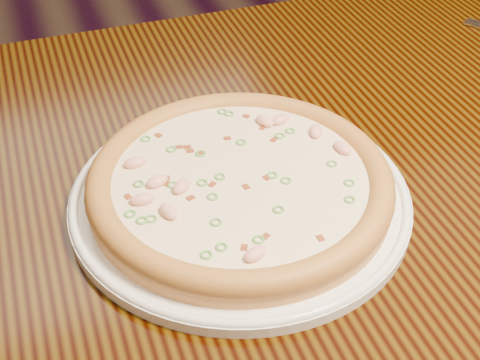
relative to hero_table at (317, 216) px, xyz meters
name	(u,v)px	position (x,y,z in m)	size (l,w,h in m)	color
hero_table	(317,216)	(0.00, 0.00, 0.00)	(1.20, 0.80, 0.75)	black
plate	(240,196)	(-0.12, -0.05, 0.11)	(0.36, 0.36, 0.02)	white
pizza	(240,182)	(-0.12, -0.05, 0.13)	(0.32, 0.32, 0.03)	tan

